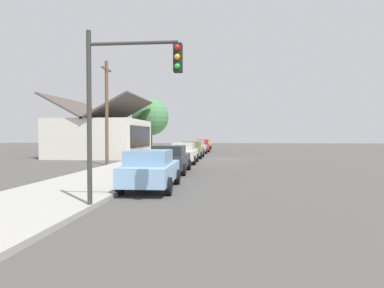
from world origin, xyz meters
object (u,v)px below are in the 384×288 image
(car_olive, at_px, (192,149))
(traffic_light_main, at_px, (125,89))
(car_silver, at_px, (197,147))
(car_cherry, at_px, (203,145))
(car_ivory, at_px, (184,153))
(utility_pole_wooden, at_px, (107,111))
(car_charcoal, at_px, (171,159))
(car_mustard, at_px, (204,144))
(car_skyblue, at_px, (151,169))
(fire_hydrant_red, at_px, (142,166))
(shade_tree, at_px, (150,117))

(car_olive, xyz_separation_m, traffic_light_main, (-22.52, -0.26, 2.68))
(car_silver, height_order, traffic_light_main, traffic_light_main)
(car_cherry, bearing_deg, car_ivory, 177.48)
(utility_pole_wooden, bearing_deg, car_silver, -20.92)
(car_charcoal, xyz_separation_m, car_olive, (12.69, -0.01, -0.00))
(car_ivory, height_order, car_cherry, same)
(car_cherry, bearing_deg, utility_pole_wooden, 162.76)
(car_mustard, distance_m, traffic_light_main, 40.84)
(car_olive, relative_size, utility_pole_wooden, 0.63)
(car_ivory, xyz_separation_m, car_olive, (6.14, -0.04, -0.00))
(car_cherry, bearing_deg, car_skyblue, 178.07)
(utility_pole_wooden, bearing_deg, traffic_light_main, -158.40)
(car_skyblue, distance_m, fire_hydrant_red, 5.10)
(car_ivory, relative_size, traffic_light_main, 0.91)
(car_skyblue, relative_size, car_silver, 0.98)
(car_charcoal, distance_m, utility_pole_wooden, 7.66)
(car_olive, relative_size, traffic_light_main, 0.91)
(car_mustard, xyz_separation_m, utility_pole_wooden, (-26.46, 5.34, 3.12))
(car_skyblue, relative_size, traffic_light_main, 0.87)
(car_olive, distance_m, car_silver, 5.68)
(traffic_light_main, bearing_deg, car_mustard, 0.44)
(car_silver, xyz_separation_m, fire_hydrant_red, (-19.53, 1.31, -0.32))
(car_ivory, distance_m, car_olive, 6.14)
(car_skyblue, xyz_separation_m, utility_pole_wooden, (10.48, 5.57, 3.11))
(shade_tree, distance_m, traffic_light_main, 31.16)
(car_charcoal, relative_size, car_ivory, 1.03)
(car_mustard, bearing_deg, traffic_light_main, -177.78)
(utility_pole_wooden, bearing_deg, fire_hydrant_red, -144.62)
(car_cherry, bearing_deg, car_olive, 177.38)
(car_skyblue, distance_m, car_charcoal, 6.01)
(car_charcoal, xyz_separation_m, car_cherry, (24.77, -0.14, -0.00))
(car_olive, bearing_deg, traffic_light_main, -178.79)
(car_ivory, xyz_separation_m, fire_hydrant_red, (-7.71, 1.37, -0.32))
(car_silver, bearing_deg, traffic_light_main, -176.30)
(car_charcoal, distance_m, fire_hydrant_red, 1.84)
(car_olive, height_order, utility_pole_wooden, utility_pole_wooden)
(car_skyblue, relative_size, car_charcoal, 0.92)
(car_silver, distance_m, shade_tree, 7.14)
(car_cherry, xyz_separation_m, utility_pole_wooden, (-20.30, 5.53, 3.11))
(car_skyblue, distance_m, car_mustard, 36.94)
(car_ivory, bearing_deg, car_silver, -0.52)
(traffic_light_main, bearing_deg, shade_tree, 11.33)
(car_olive, bearing_deg, car_cherry, -0.06)
(car_ivory, distance_m, car_cherry, 18.22)
(car_silver, bearing_deg, car_ivory, -176.76)
(car_olive, xyz_separation_m, fire_hydrant_red, (-13.86, 1.40, -0.32))
(utility_pole_wooden, bearing_deg, car_skyblue, -152.02)
(car_skyblue, relative_size, car_cherry, 0.95)
(shade_tree, height_order, fire_hydrant_red, shade_tree)
(fire_hydrant_red, bearing_deg, car_olive, -5.78)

